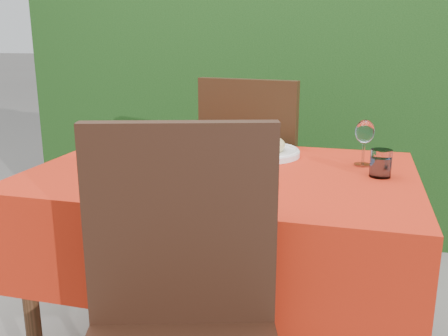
% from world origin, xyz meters
% --- Properties ---
extents(hedge, '(3.20, 0.55, 1.78)m').
position_xyz_m(hedge, '(0.00, 1.55, 0.92)').
color(hedge, black).
rests_on(hedge, ground).
extents(dining_table, '(1.26, 0.86, 0.75)m').
position_xyz_m(dining_table, '(0.00, 0.00, 0.60)').
color(dining_table, '#4A2A17').
rests_on(dining_table, ground).
extents(chair_near, '(0.56, 0.56, 1.00)m').
position_xyz_m(chair_near, '(0.08, -0.63, 0.57)').
color(chair_near, black).
rests_on(chair_near, ground).
extents(chair_far, '(0.52, 0.52, 1.00)m').
position_xyz_m(chair_far, '(-0.02, 0.66, 0.57)').
color(chair_far, black).
rests_on(chair_far, ground).
extents(pizza_plate, '(0.32, 0.32, 0.06)m').
position_xyz_m(pizza_plate, '(0.06, -0.17, 0.77)').
color(pizza_plate, white).
rests_on(pizza_plate, dining_table).
extents(pasta_plate, '(0.28, 0.28, 0.08)m').
position_xyz_m(pasta_plate, '(0.09, 0.24, 0.78)').
color(pasta_plate, white).
rests_on(pasta_plate, dining_table).
extents(water_glass, '(0.07, 0.07, 0.09)m').
position_xyz_m(water_glass, '(0.51, 0.05, 0.79)').
color(water_glass, white).
rests_on(water_glass, dining_table).
extents(wine_glass, '(0.07, 0.07, 0.16)m').
position_xyz_m(wine_glass, '(0.45, 0.18, 0.86)').
color(wine_glass, white).
rests_on(wine_glass, dining_table).
extents(fork, '(0.06, 0.19, 0.01)m').
position_xyz_m(fork, '(-0.29, -0.10, 0.75)').
color(fork, '#B1B0B7').
rests_on(fork, dining_table).
extents(steel_ramekin, '(0.08, 0.08, 0.03)m').
position_xyz_m(steel_ramekin, '(-0.45, 0.28, 0.76)').
color(steel_ramekin, '#B4B4BB').
rests_on(steel_ramekin, dining_table).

